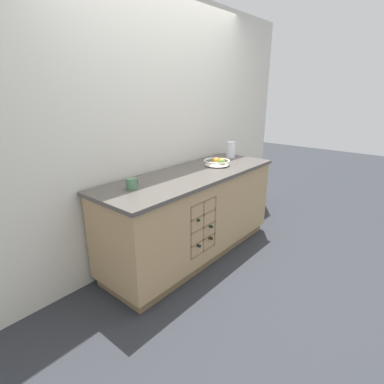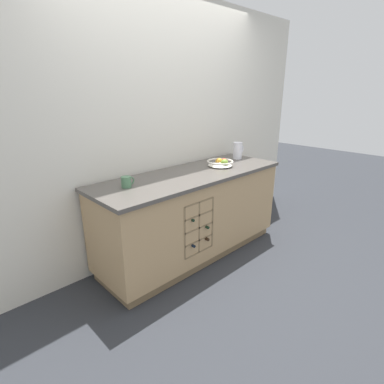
{
  "view_description": "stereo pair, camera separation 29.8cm",
  "coord_description": "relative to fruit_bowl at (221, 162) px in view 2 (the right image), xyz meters",
  "views": [
    {
      "loc": [
        -2.16,
        -1.82,
        1.66
      ],
      "look_at": [
        0.0,
        0.0,
        0.69
      ],
      "focal_mm": 28.0,
      "sensor_mm": 36.0,
      "label": 1
    },
    {
      "loc": [
        -1.96,
        -2.04,
        1.66
      ],
      "look_at": [
        0.0,
        0.0,
        0.69
      ],
      "focal_mm": 28.0,
      "sensor_mm": 36.0,
      "label": 2
    }
  ],
  "objects": [
    {
      "name": "white_pitcher",
      "position": [
        0.43,
        0.1,
        0.06
      ],
      "size": [
        0.16,
        0.11,
        0.19
      ],
      "color": "white",
      "rests_on": "kitchen_island"
    },
    {
      "name": "ceramic_mug",
      "position": [
        -1.12,
        0.06,
        0.01
      ],
      "size": [
        0.12,
        0.08,
        0.09
      ],
      "color": "#4C7A56",
      "rests_on": "kitchen_island"
    },
    {
      "name": "fruit_bowl",
      "position": [
        0.0,
        0.0,
        0.0
      ],
      "size": [
        0.28,
        0.28,
        0.09
      ],
      "color": "silver",
      "rests_on": "kitchen_island"
    },
    {
      "name": "kitchen_island",
      "position": [
        -0.42,
        0.0,
        -0.47
      ],
      "size": [
        2.05,
        0.7,
        0.88
      ],
      "color": "olive",
      "rests_on": "ground_plane"
    },
    {
      "name": "ground_plane",
      "position": [
        -0.42,
        0.0,
        -0.92
      ],
      "size": [
        14.0,
        14.0,
        0.0
      ],
      "primitive_type": "plane",
      "color": "#2D3035"
    },
    {
      "name": "back_wall",
      "position": [
        -0.42,
        0.4,
        0.35
      ],
      "size": [
        4.41,
        0.06,
        2.55
      ],
      "primitive_type": "cube",
      "color": "silver",
      "rests_on": "ground_plane"
    }
  ]
}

